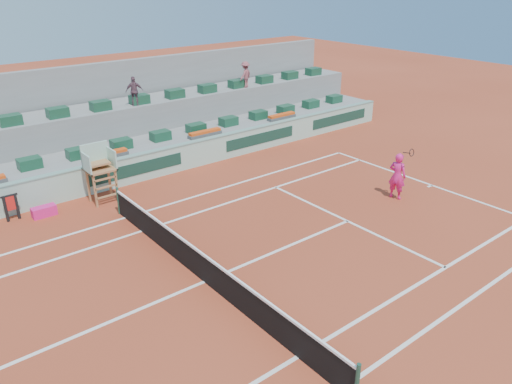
# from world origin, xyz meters

# --- Properties ---
(ground) EXTENTS (90.00, 90.00, 0.00)m
(ground) POSITION_xyz_m (0.00, 0.00, 0.00)
(ground) COLOR maroon
(ground) RESTS_ON ground
(seating_tier_lower) EXTENTS (36.00, 4.00, 1.20)m
(seating_tier_lower) POSITION_xyz_m (0.00, 10.70, 0.60)
(seating_tier_lower) COLOR gray
(seating_tier_lower) RESTS_ON ground
(seating_tier_upper) EXTENTS (36.00, 2.40, 2.60)m
(seating_tier_upper) POSITION_xyz_m (0.00, 12.30, 1.30)
(seating_tier_upper) COLOR gray
(seating_tier_upper) RESTS_ON ground
(stadium_back_wall) EXTENTS (36.00, 0.40, 4.40)m
(stadium_back_wall) POSITION_xyz_m (0.00, 13.90, 2.20)
(stadium_back_wall) COLOR gray
(stadium_back_wall) RESTS_ON ground
(player_bag) EXTENTS (0.89, 0.40, 0.40)m
(player_bag) POSITION_xyz_m (-2.33, 7.56, 0.20)
(player_bag) COLOR #EF1F7E
(player_bag) RESTS_ON ground
(spectator_mid) EXTENTS (0.89, 0.59, 1.41)m
(spectator_mid) POSITION_xyz_m (3.67, 11.46, 3.31)
(spectator_mid) COLOR #694653
(spectator_mid) RESTS_ON seating_tier_upper
(spectator_right) EXTENTS (1.06, 0.84, 1.44)m
(spectator_right) POSITION_xyz_m (10.38, 11.42, 3.32)
(spectator_right) COLOR #92494E
(spectator_right) RESTS_ON seating_tier_upper
(court_lines) EXTENTS (23.89, 11.09, 0.01)m
(court_lines) POSITION_xyz_m (0.00, 0.00, 0.01)
(court_lines) COLOR white
(court_lines) RESTS_ON ground
(tennis_net) EXTENTS (0.10, 11.97, 1.10)m
(tennis_net) POSITION_xyz_m (0.00, 0.00, 0.53)
(tennis_net) COLOR black
(tennis_net) RESTS_ON ground
(advertising_hoarding) EXTENTS (36.00, 0.34, 1.26)m
(advertising_hoarding) POSITION_xyz_m (0.02, 8.50, 0.63)
(advertising_hoarding) COLOR #A2CCB7
(advertising_hoarding) RESTS_ON ground
(umpire_chair) EXTENTS (1.10, 0.90, 2.40)m
(umpire_chair) POSITION_xyz_m (0.00, 7.50, 1.54)
(umpire_chair) COLOR #9E673C
(umpire_chair) RESTS_ON ground
(seat_row_lower) EXTENTS (32.90, 0.60, 0.44)m
(seat_row_lower) POSITION_xyz_m (0.00, 9.80, 1.42)
(seat_row_lower) COLOR #17452D
(seat_row_lower) RESTS_ON seating_tier_lower
(seat_row_upper) EXTENTS (32.90, 0.60, 0.44)m
(seat_row_upper) POSITION_xyz_m (0.00, 11.70, 2.82)
(seat_row_upper) COLOR #17452D
(seat_row_upper) RESTS_ON seating_tier_upper
(flower_planters) EXTENTS (26.80, 0.36, 0.28)m
(flower_planters) POSITION_xyz_m (-1.50, 9.00, 1.33)
(flower_planters) COLOR #4D4D4D
(flower_planters) RESTS_ON seating_tier_lower
(towel_rack) EXTENTS (0.59, 0.10, 1.03)m
(towel_rack) POSITION_xyz_m (-3.35, 7.94, 0.60)
(towel_rack) COLOR black
(towel_rack) RESTS_ON ground
(tennis_player) EXTENTS (0.62, 0.96, 2.28)m
(tennis_player) POSITION_xyz_m (9.54, 0.21, 0.98)
(tennis_player) COLOR #EF1F7E
(tennis_player) RESTS_ON ground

